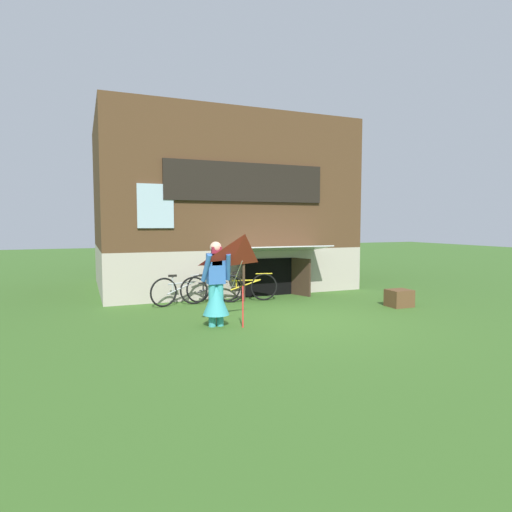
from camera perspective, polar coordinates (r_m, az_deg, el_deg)
The scene contains 8 objects.
ground_plane at distance 9.17m, azimuth 5.47°, elevation -8.41°, with size 60.00×60.00×0.00m, color #386023.
log_house at distance 14.30m, azimuth -5.24°, elevation 6.54°, with size 7.46×6.61×5.16m.
person at distance 8.45m, azimuth -5.34°, elevation -4.63°, with size 0.61×0.53×1.67m.
kite at distance 7.98m, azimuth -1.46°, elevation -0.25°, with size 1.07×1.02×1.72m.
bicycle_yellow at distance 11.21m, azimuth -1.41°, elevation -4.12°, with size 1.66×0.42×0.77m.
bicycle_black at distance 10.93m, azimuth -5.82°, elevation -4.40°, with size 1.64×0.28×0.75m.
bicycle_silver at distance 10.86m, azimuth -9.88°, elevation -4.45°, with size 1.64×0.52×0.77m.
wooden_crate at distance 11.05m, azimuth 18.51°, elevation -5.33°, with size 0.56×0.47×0.41m, color brown.
Camera 1 is at (-4.15, -7.93, 2.02)m, focal length 30.07 mm.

